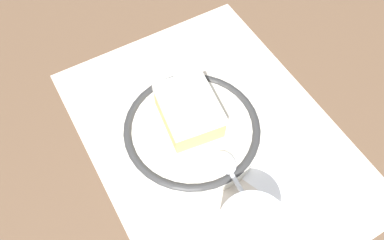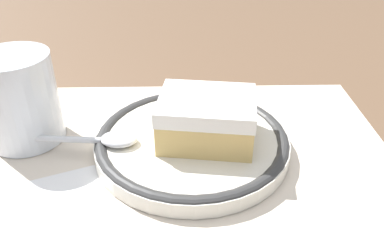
{
  "view_description": "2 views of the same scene",
  "coord_description": "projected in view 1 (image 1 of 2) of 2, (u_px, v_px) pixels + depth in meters",
  "views": [
    {
      "loc": [
        -0.23,
        0.17,
        0.5
      ],
      "look_at": [
        0.02,
        0.02,
        0.04
      ],
      "focal_mm": 37.13,
      "sensor_mm": 36.0,
      "label": 1
    },
    {
      "loc": [
        0.01,
        -0.3,
        0.24
      ],
      "look_at": [
        0.02,
        0.02,
        0.04
      ],
      "focal_mm": 36.7,
      "sensor_mm": 36.0,
      "label": 2
    }
  ],
  "objects": [
    {
      "name": "cake_slice",
      "position": [
        189.0,
        110.0,
        0.55
      ],
      "size": [
        0.1,
        0.08,
        0.05
      ],
      "color": "#DBB76B",
      "rests_on": "plate"
    },
    {
      "name": "plate",
      "position": [
        192.0,
        130.0,
        0.56
      ],
      "size": [
        0.2,
        0.2,
        0.02
      ],
      "color": "silver",
      "rests_on": "placemat"
    },
    {
      "name": "ground_plane",
      "position": [
        213.0,
        137.0,
        0.57
      ],
      "size": [
        2.4,
        2.4,
        0.0
      ],
      "primitive_type": "plane",
      "color": "brown"
    },
    {
      "name": "napkin",
      "position": [
        294.0,
        167.0,
        0.54
      ],
      "size": [
        0.13,
        0.14,
        0.0
      ],
      "primitive_type": "cube",
      "rotation": [
        0.0,
        0.0,
        1.95
      ],
      "color": "white",
      "rests_on": "placemat"
    },
    {
      "name": "cup",
      "position": [
        249.0,
        240.0,
        0.45
      ],
      "size": [
        0.08,
        0.08,
        0.09
      ],
      "color": "silver",
      "rests_on": "placemat"
    },
    {
      "name": "spoon",
      "position": [
        233.0,
        175.0,
        0.52
      ],
      "size": [
        0.14,
        0.03,
        0.01
      ],
      "color": "silver",
      "rests_on": "plate"
    },
    {
      "name": "placemat",
      "position": [
        213.0,
        137.0,
        0.57
      ],
      "size": [
        0.45,
        0.33,
        0.0
      ],
      "primitive_type": "cube",
      "color": "beige",
      "rests_on": "ground_plane"
    }
  ]
}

